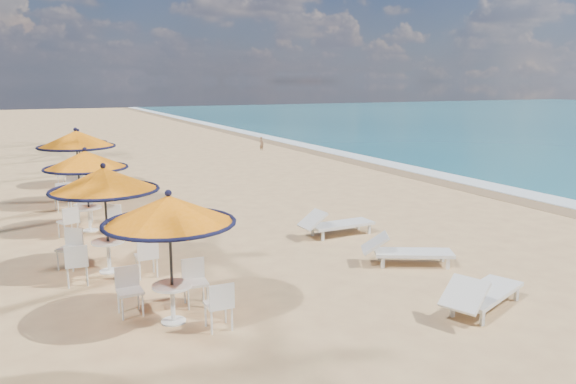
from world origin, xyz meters
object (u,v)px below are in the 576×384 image
station_2 (86,170)px  lounger_mid (404,250)px  lounger_near (481,293)px  station_4 (78,142)px  lounger_far (334,223)px  station_3 (75,146)px  station_1 (103,193)px  station_0 (171,226)px

station_2 → lounger_mid: bearing=-45.5°
lounger_near → lounger_mid: bearing=60.4°
station_4 → lounger_far: size_ratio=1.07×
station_3 → lounger_mid: size_ratio=1.24×
lounger_mid → station_1: bearing=-173.4°
lounger_mid → station_2: bearing=162.3°
station_1 → lounger_near: station_1 is taller
station_0 → station_4: 13.74m
station_0 → lounger_far: station_0 is taller
lounger_far → station_1: bearing=-177.9°
station_2 → lounger_far: station_2 is taller
station_1 → lounger_far: size_ratio=1.14×
station_2 → lounger_mid: size_ratio=1.12×
station_0 → station_4: (-0.08, 13.74, 0.02)m
station_0 → lounger_far: size_ratio=1.11×
station_2 → station_3: (0.07, 3.48, 0.26)m
station_1 → station_4: (0.56, 10.76, -0.03)m
station_4 → station_1: bearing=-93.0°
station_0 → station_2: (-0.58, 6.61, 0.01)m
station_3 → lounger_far: size_ratio=1.24×
station_3 → station_0: bearing=-87.1°
station_3 → lounger_mid: (5.72, -9.38, -1.58)m
station_3 → lounger_near: 13.24m
station_0 → station_2: size_ratio=1.00×
station_0 → lounger_mid: size_ratio=1.11×
station_0 → lounger_mid: 5.42m
station_0 → station_4: bearing=90.3°
station_3 → lounger_near: station_3 is taller
station_1 → lounger_far: 5.84m
station_0 → lounger_near: 5.36m
station_2 → lounger_mid: station_2 is taller
station_3 → lounger_near: bearing=-66.0°
station_3 → station_2: bearing=-91.1°
station_2 → station_3: bearing=88.9°
station_1 → station_4: size_ratio=1.06×
station_1 → station_2: station_1 is taller
lounger_near → lounger_mid: 2.66m
lounger_near → station_2: bearing=100.8°
station_1 → station_4: bearing=87.0°
station_3 → lounger_mid: 11.10m
station_3 → lounger_far: station_3 is taller
lounger_near → lounger_far: lounger_near is taller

